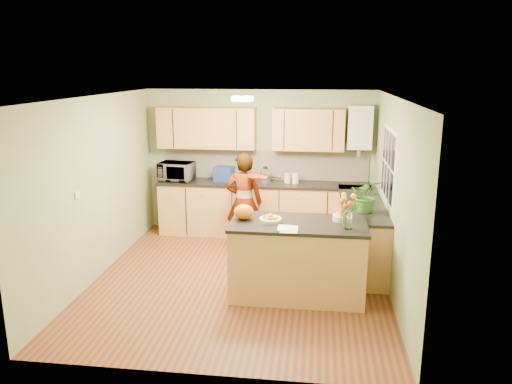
# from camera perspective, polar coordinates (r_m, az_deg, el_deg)

# --- Properties ---
(floor) EXTENTS (4.50, 4.50, 0.00)m
(floor) POSITION_cam_1_polar(r_m,az_deg,el_deg) (7.06, -1.81, -9.90)
(floor) COLOR #5A2D19
(floor) RESTS_ON ground
(ceiling) EXTENTS (4.00, 4.50, 0.02)m
(ceiling) POSITION_cam_1_polar(r_m,az_deg,el_deg) (6.46, -1.98, 10.80)
(ceiling) COLOR white
(ceiling) RESTS_ON wall_back
(wall_back) EXTENTS (4.00, 0.02, 2.50)m
(wall_back) POSITION_cam_1_polar(r_m,az_deg,el_deg) (8.83, 0.41, 3.51)
(wall_back) COLOR gray
(wall_back) RESTS_ON floor
(wall_front) EXTENTS (4.00, 0.02, 2.50)m
(wall_front) POSITION_cam_1_polar(r_m,az_deg,el_deg) (4.54, -6.38, -6.86)
(wall_front) COLOR gray
(wall_front) RESTS_ON floor
(wall_left) EXTENTS (0.02, 4.50, 2.50)m
(wall_left) POSITION_cam_1_polar(r_m,az_deg,el_deg) (7.24, -17.73, 0.47)
(wall_left) COLOR gray
(wall_left) RESTS_ON floor
(wall_right) EXTENTS (0.02, 4.50, 2.50)m
(wall_right) POSITION_cam_1_polar(r_m,az_deg,el_deg) (6.64, 15.41, -0.53)
(wall_right) COLOR gray
(wall_right) RESTS_ON floor
(back_counter) EXTENTS (3.64, 0.62, 0.94)m
(back_counter) POSITION_cam_1_polar(r_m,az_deg,el_deg) (8.71, 0.82, -1.91)
(back_counter) COLOR #BE804C
(back_counter) RESTS_ON floor
(right_counter) EXTENTS (0.62, 2.24, 0.94)m
(right_counter) POSITION_cam_1_polar(r_m,az_deg,el_deg) (7.64, 11.93, -4.53)
(right_counter) COLOR #BE804C
(right_counter) RESTS_ON floor
(splashback) EXTENTS (3.60, 0.02, 0.52)m
(splashback) POSITION_cam_1_polar(r_m,az_deg,el_deg) (8.81, 1.04, 3.16)
(splashback) COLOR silver
(splashback) RESTS_ON back_counter
(upper_cabinets) EXTENTS (3.20, 0.34, 0.70)m
(upper_cabinets) POSITION_cam_1_polar(r_m,az_deg,el_deg) (8.60, -0.89, 7.27)
(upper_cabinets) COLOR #BE804C
(upper_cabinets) RESTS_ON wall_back
(boiler) EXTENTS (0.40, 0.30, 0.86)m
(boiler) POSITION_cam_1_polar(r_m,az_deg,el_deg) (8.54, 11.77, 7.25)
(boiler) COLOR white
(boiler) RESTS_ON wall_back
(window_right) EXTENTS (0.01, 1.30, 1.05)m
(window_right) POSITION_cam_1_polar(r_m,az_deg,el_deg) (7.16, 14.85, 2.99)
(window_right) COLOR white
(window_right) RESTS_ON wall_right
(light_switch) EXTENTS (0.02, 0.09, 0.09)m
(light_switch) POSITION_cam_1_polar(r_m,az_deg,el_deg) (6.69, -19.76, -0.31)
(light_switch) COLOR white
(light_switch) RESTS_ON wall_left
(ceiling_lamp) EXTENTS (0.30, 0.30, 0.07)m
(ceiling_lamp) POSITION_cam_1_polar(r_m,az_deg,el_deg) (6.76, -1.57, 10.62)
(ceiling_lamp) COLOR #FFEABF
(ceiling_lamp) RESTS_ON ceiling
(peninsula_island) EXTENTS (1.71, 0.87, 0.98)m
(peninsula_island) POSITION_cam_1_polar(r_m,az_deg,el_deg) (6.44, 4.77, -7.62)
(peninsula_island) COLOR #BE804C
(peninsula_island) RESTS_ON floor
(fruit_dish) EXTENTS (0.28, 0.28, 0.10)m
(fruit_dish) POSITION_cam_1_polar(r_m,az_deg,el_deg) (6.29, 1.68, -3.02)
(fruit_dish) COLOR beige
(fruit_dish) RESTS_ON peninsula_island
(orange_bowl) EXTENTS (0.25, 0.25, 0.14)m
(orange_bowl) POSITION_cam_1_polar(r_m,az_deg,el_deg) (6.41, 9.86, -2.70)
(orange_bowl) COLOR beige
(orange_bowl) RESTS_ON peninsula_island
(flower_vase) EXTENTS (0.26, 0.26, 0.49)m
(flower_vase) POSITION_cam_1_polar(r_m,az_deg,el_deg) (6.02, 10.56, -1.23)
(flower_vase) COLOR silver
(flower_vase) RESTS_ON peninsula_island
(orange_bag) EXTENTS (0.28, 0.24, 0.19)m
(orange_bag) POSITION_cam_1_polar(r_m,az_deg,el_deg) (6.36, -1.41, -2.29)
(orange_bag) COLOR orange
(orange_bag) RESTS_ON peninsula_island
(papers) EXTENTS (0.21, 0.29, 0.01)m
(papers) POSITION_cam_1_polar(r_m,az_deg,el_deg) (6.00, 3.78, -4.25)
(papers) COLOR white
(papers) RESTS_ON peninsula_island
(violinist) EXTENTS (0.59, 0.40, 1.60)m
(violinist) POSITION_cam_1_polar(r_m,az_deg,el_deg) (7.86, -1.38, -1.20)
(violinist) COLOR #EDA991
(violinist) RESTS_ON floor
(violin) EXTENTS (0.70, 0.61, 0.18)m
(violin) POSITION_cam_1_polar(r_m,az_deg,el_deg) (7.50, -0.14, 1.84)
(violin) COLOR #4F1504
(violin) RESTS_ON violinist
(microwave) EXTENTS (0.62, 0.46, 0.32)m
(microwave) POSITION_cam_1_polar(r_m,az_deg,el_deg) (8.84, -9.08, 2.35)
(microwave) COLOR white
(microwave) RESTS_ON back_counter
(blue_box) EXTENTS (0.36, 0.29, 0.26)m
(blue_box) POSITION_cam_1_polar(r_m,az_deg,el_deg) (8.70, -3.67, 2.10)
(blue_box) COLOR navy
(blue_box) RESTS_ON back_counter
(kettle) EXTENTS (0.18, 0.18, 0.33)m
(kettle) POSITION_cam_1_polar(r_m,az_deg,el_deg) (8.56, 1.07, 1.98)
(kettle) COLOR silver
(kettle) RESTS_ON back_counter
(jar_cream) EXTENTS (0.13, 0.13, 0.16)m
(jar_cream) POSITION_cam_1_polar(r_m,az_deg,el_deg) (8.56, 3.60, 1.58)
(jar_cream) COLOR beige
(jar_cream) RESTS_ON back_counter
(jar_white) EXTENTS (0.12, 0.12, 0.18)m
(jar_white) POSITION_cam_1_polar(r_m,az_deg,el_deg) (8.53, 4.53, 1.58)
(jar_white) COLOR white
(jar_white) RESTS_ON back_counter
(potted_plant) EXTENTS (0.47, 0.42, 0.47)m
(potted_plant) POSITION_cam_1_polar(r_m,az_deg,el_deg) (6.94, 12.55, -0.40)
(potted_plant) COLOR #347226
(potted_plant) RESTS_ON right_counter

